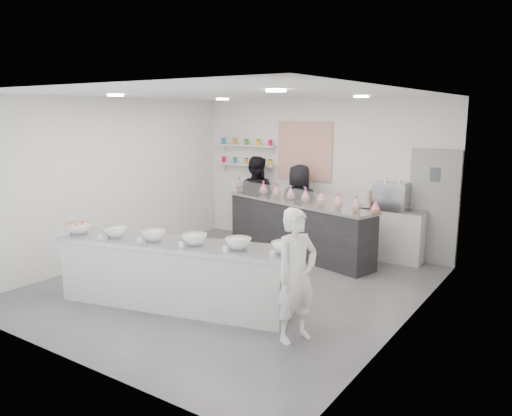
% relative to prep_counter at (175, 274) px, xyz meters
% --- Properties ---
extents(floor, '(6.00, 6.00, 0.00)m').
position_rel_prep_counter_xyz_m(floor, '(0.18, 1.15, -0.47)').
color(floor, '#515156').
rests_on(floor, ground).
extents(ceiling, '(6.00, 6.00, 0.00)m').
position_rel_prep_counter_xyz_m(ceiling, '(0.18, 1.15, 2.53)').
color(ceiling, white).
rests_on(ceiling, floor).
extents(back_wall, '(5.50, 0.00, 5.50)m').
position_rel_prep_counter_xyz_m(back_wall, '(0.18, 4.15, 1.03)').
color(back_wall, white).
rests_on(back_wall, floor).
extents(left_wall, '(0.00, 6.00, 6.00)m').
position_rel_prep_counter_xyz_m(left_wall, '(-2.57, 1.15, 1.03)').
color(left_wall, white).
rests_on(left_wall, floor).
extents(right_wall, '(0.00, 6.00, 6.00)m').
position_rel_prep_counter_xyz_m(right_wall, '(2.93, 1.15, 1.03)').
color(right_wall, white).
rests_on(right_wall, floor).
extents(back_door, '(0.88, 0.04, 2.10)m').
position_rel_prep_counter_xyz_m(back_door, '(2.48, 4.12, 0.58)').
color(back_door, gray).
rests_on(back_door, floor).
extents(pattern_panel, '(1.25, 0.03, 1.20)m').
position_rel_prep_counter_xyz_m(pattern_panel, '(-0.17, 4.12, 1.48)').
color(pattern_panel, '#BE4227').
rests_on(pattern_panel, back_wall).
extents(jar_shelf_lower, '(1.45, 0.22, 0.04)m').
position_rel_prep_counter_xyz_m(jar_shelf_lower, '(-1.57, 4.05, 1.13)').
color(jar_shelf_lower, silver).
rests_on(jar_shelf_lower, back_wall).
extents(jar_shelf_upper, '(1.45, 0.22, 0.04)m').
position_rel_prep_counter_xyz_m(jar_shelf_upper, '(-1.57, 4.05, 1.55)').
color(jar_shelf_upper, silver).
rests_on(jar_shelf_upper, back_wall).
extents(preserve_jars, '(1.45, 0.10, 0.56)m').
position_rel_prep_counter_xyz_m(preserve_jars, '(-1.57, 4.03, 1.41)').
color(preserve_jars, '#F9003F').
rests_on(preserve_jars, jar_shelf_lower).
extents(downlight_0, '(0.24, 0.24, 0.02)m').
position_rel_prep_counter_xyz_m(downlight_0, '(-1.22, 0.15, 2.51)').
color(downlight_0, white).
rests_on(downlight_0, ceiling).
extents(downlight_1, '(0.24, 0.24, 0.02)m').
position_rel_prep_counter_xyz_m(downlight_1, '(1.58, 0.15, 2.51)').
color(downlight_1, white).
rests_on(downlight_1, ceiling).
extents(downlight_2, '(0.24, 0.24, 0.02)m').
position_rel_prep_counter_xyz_m(downlight_2, '(-1.22, 2.75, 2.51)').
color(downlight_2, white).
rests_on(downlight_2, ceiling).
extents(downlight_3, '(0.24, 0.24, 0.02)m').
position_rel_prep_counter_xyz_m(downlight_3, '(1.58, 2.75, 2.51)').
color(downlight_3, white).
rests_on(downlight_3, ceiling).
extents(prep_counter, '(3.53, 1.59, 0.94)m').
position_rel_prep_counter_xyz_m(prep_counter, '(0.00, 0.00, 0.00)').
color(prep_counter, silver).
rests_on(prep_counter, floor).
extents(back_bar, '(3.46, 1.53, 1.06)m').
position_rel_prep_counter_xyz_m(back_bar, '(0.16, 3.28, 0.06)').
color(back_bar, black).
rests_on(back_bar, floor).
extents(sneeze_guard, '(3.25, 0.93, 0.29)m').
position_rel_prep_counter_xyz_m(sneeze_guard, '(0.07, 2.99, 0.73)').
color(sneeze_guard, white).
rests_on(sneeze_guard, back_bar).
extents(espresso_ledge, '(1.33, 0.42, 0.99)m').
position_rel_prep_counter_xyz_m(espresso_ledge, '(1.73, 3.93, 0.02)').
color(espresso_ledge, silver).
rests_on(espresso_ledge, floor).
extents(espresso_machine, '(0.61, 0.42, 0.47)m').
position_rel_prep_counter_xyz_m(espresso_machine, '(1.77, 3.93, 0.75)').
color(espresso_machine, '#93969E').
rests_on(espresso_machine, espresso_ledge).
extents(cup_stacks, '(0.24, 0.24, 0.32)m').
position_rel_prep_counter_xyz_m(cup_stacks, '(1.41, 3.93, 0.68)').
color(cup_stacks, '#D1B491').
rests_on(cup_stacks, espresso_ledge).
extents(prep_bowls, '(3.61, 1.32, 0.14)m').
position_rel_prep_counter_xyz_m(prep_bowls, '(0.00, 0.00, 0.54)').
color(prep_bowls, white).
rests_on(prep_bowls, prep_counter).
extents(label_cards, '(3.31, 0.04, 0.07)m').
position_rel_prep_counter_xyz_m(label_cards, '(-0.12, -0.49, 0.51)').
color(label_cards, white).
rests_on(label_cards, prep_counter).
extents(cookie_bags, '(3.67, 1.18, 0.28)m').
position_rel_prep_counter_xyz_m(cookie_bags, '(0.16, 3.28, 0.73)').
color(cookie_bags, pink).
rests_on(cookie_bags, back_bar).
extents(woman_prep, '(0.57, 0.69, 1.63)m').
position_rel_prep_counter_xyz_m(woman_prep, '(1.96, 0.01, 0.35)').
color(woman_prep, white).
rests_on(woman_prep, floor).
extents(staff_left, '(1.04, 0.90, 1.83)m').
position_rel_prep_counter_xyz_m(staff_left, '(-1.14, 3.75, 0.44)').
color(staff_left, black).
rests_on(staff_left, floor).
extents(staff_right, '(0.93, 0.69, 1.72)m').
position_rel_prep_counter_xyz_m(staff_right, '(-0.06, 3.71, 0.39)').
color(staff_right, black).
rests_on(staff_right, floor).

